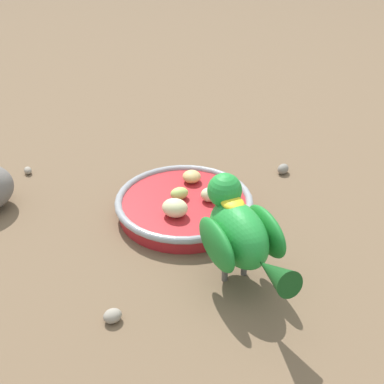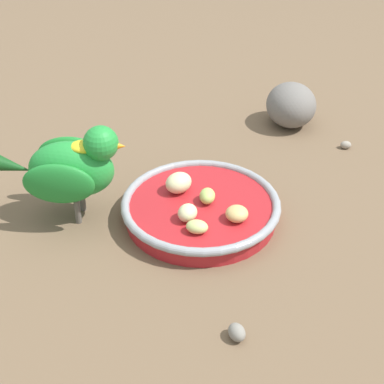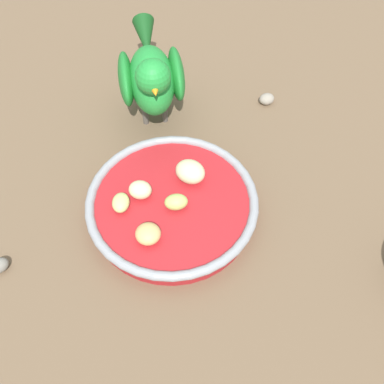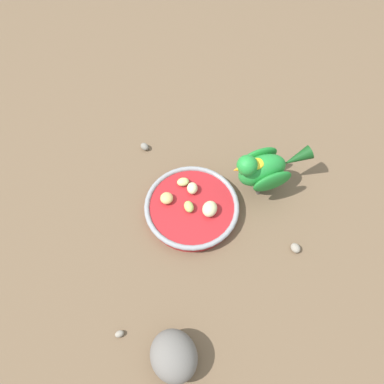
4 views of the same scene
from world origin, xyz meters
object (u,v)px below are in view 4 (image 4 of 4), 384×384
object	(u,v)px
apple_piece_1	(189,207)
rock_large	(174,356)
feeding_bowl	(192,208)
apple_piece_4	(192,188)
pebble_2	(145,147)
apple_piece_2	(210,209)
apple_piece_3	(183,182)
apple_piece_0	(167,198)
pebble_1	(119,334)
pebble_0	(295,248)
parrot	(264,169)

from	to	relation	value
apple_piece_1	rock_large	bearing A→B (deg)	127.74
feeding_bowl	apple_piece_4	size ratio (longest dim) A/B	7.48
pebble_2	apple_piece_2	bearing A→B (deg)	171.79
apple_piece_1	apple_piece_2	distance (m)	0.05
apple_piece_3	rock_large	distance (m)	0.38
apple_piece_0	apple_piece_4	world-z (taller)	apple_piece_4
rock_large	pebble_2	xyz separation A→B (m)	(0.41, -0.31, -0.03)
apple_piece_1	pebble_2	distance (m)	0.22
apple_piece_1	rock_large	xyz separation A→B (m)	(-0.19, 0.25, 0.00)
apple_piece_4	apple_piece_3	bearing A→B (deg)	1.61
apple_piece_2	pebble_1	bearing A→B (deg)	97.61
apple_piece_3	rock_large	xyz separation A→B (m)	(-0.25, 0.29, 0.00)
apple_piece_2	apple_piece_3	bearing A→B (deg)	-8.47
pebble_0	pebble_1	world-z (taller)	pebble_0
apple_piece_2	feeding_bowl	bearing A→B (deg)	21.75
apple_piece_4	pebble_1	bearing A→B (deg)	108.19
parrot	rock_large	world-z (taller)	parrot
apple_piece_2	apple_piece_4	world-z (taller)	apple_piece_2
apple_piece_3	pebble_0	distance (m)	0.30
feeding_bowl	pebble_1	size ratio (longest dim) A/B	12.17
apple_piece_3	pebble_0	world-z (taller)	apple_piece_3
apple_piece_1	apple_piece_4	distance (m)	0.05
pebble_0	pebble_2	size ratio (longest dim) A/B	1.00
rock_large	feeding_bowl	bearing A→B (deg)	-53.30
pebble_2	parrot	bearing A→B (deg)	-159.78
pebble_0	apple_piece_2	bearing A→B (deg)	19.32
parrot	rock_large	size ratio (longest dim) A/B	1.94
feeding_bowl	pebble_1	world-z (taller)	feeding_bowl
apple_piece_4	apple_piece_1	bearing A→B (deg)	123.32
pebble_2	pebble_1	bearing A→B (deg)	129.96
rock_large	apple_piece_3	bearing A→B (deg)	-49.29
apple_piece_4	pebble_2	world-z (taller)	apple_piece_4
feeding_bowl	rock_large	xyz separation A→B (m)	(-0.19, 0.26, 0.02)
rock_large	pebble_2	world-z (taller)	rock_large
feeding_bowl	pebble_1	distance (m)	0.31
pebble_0	apple_piece_4	bearing A→B (deg)	11.49
feeding_bowl	rock_large	distance (m)	0.32
feeding_bowl	pebble_2	size ratio (longest dim) A/B	9.28
apple_piece_1	apple_piece_2	xyz separation A→B (m)	(-0.04, -0.03, 0.00)
pebble_0	pebble_2	distance (m)	0.45
apple_piece_0	pebble_0	world-z (taller)	apple_piece_0
feeding_bowl	apple_piece_1	xyz separation A→B (m)	(-0.00, 0.01, 0.02)
pebble_0	parrot	bearing A→B (deg)	-25.30
apple_piece_2	pebble_0	world-z (taller)	apple_piece_2
pebble_0	pebble_1	bearing A→B (deg)	68.44
feeding_bowl	apple_piece_4	world-z (taller)	apple_piece_4
apple_piece_3	parrot	world-z (taller)	parrot
feeding_bowl	apple_piece_1	bearing A→B (deg)	90.33
apple_piece_4	apple_piece_0	bearing A→B (deg)	66.33
pebble_1	pebble_2	distance (m)	0.46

